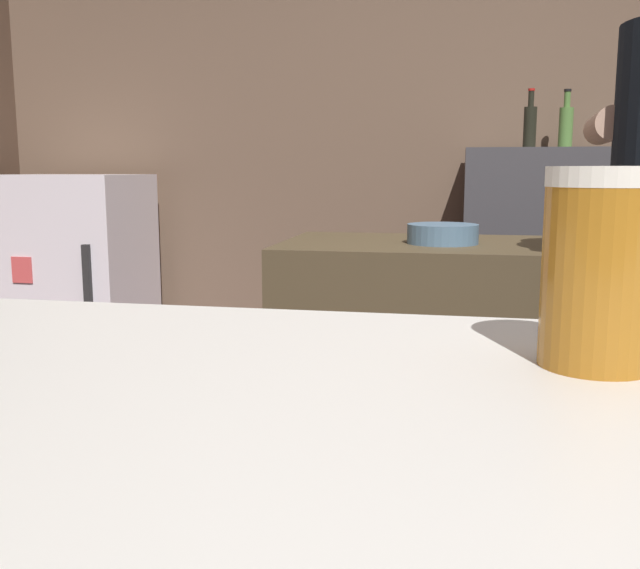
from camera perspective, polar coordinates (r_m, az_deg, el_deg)
name	(u,v)px	position (r m, az deg, el deg)	size (l,w,h in m)	color
wall_back	(497,128)	(3.63, 13.97, 12.03)	(5.20, 0.10, 2.70)	brown
prep_counter	(627,400)	(2.36, 23.38, -8.51)	(2.10, 0.60, 0.93)	#4B3D28
back_shelf	(557,287)	(3.41, 18.48, -0.21)	(0.86, 0.36, 1.25)	#3F3D42
mini_fridge	(75,290)	(3.72, -18.98, -0.41)	(0.66, 0.58, 1.13)	white
mixing_bowl	(443,234)	(2.18, 9.79, 4.02)	(0.21, 0.21, 0.06)	slate
pint_glass_far	(600,268)	(0.50, 21.46, 1.23)	(0.07, 0.07, 0.13)	#AD6B1D
bottle_soy	(566,125)	(3.44, 19.08, 11.94)	(0.06, 0.06, 0.26)	#537E3B
bottle_olive_oil	(530,125)	(3.30, 16.46, 12.16)	(0.06, 0.06, 0.25)	black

